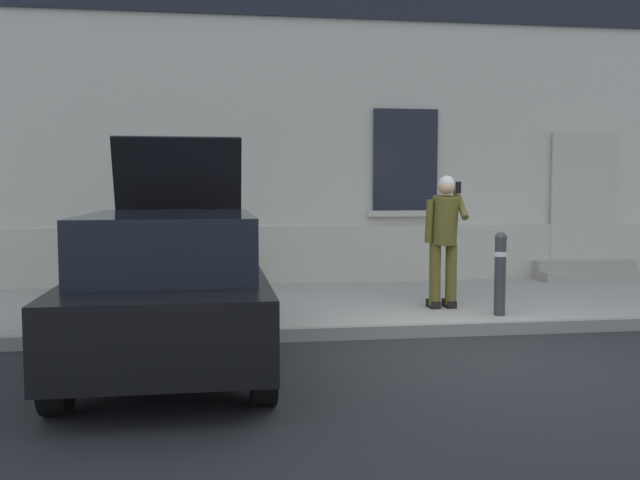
{
  "coord_description": "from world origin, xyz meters",
  "views": [
    {
      "loc": [
        -2.5,
        -6.71,
        1.76
      ],
      "look_at": [
        -1.3,
        1.6,
        1.1
      ],
      "focal_mm": 38.51,
      "sensor_mm": 36.0,
      "label": 1
    }
  ],
  "objects_px": {
    "planter_olive": "(85,264)",
    "bollard_near_person": "(500,270)",
    "hatchback_car_black": "(172,284)",
    "person_on_phone": "(444,233)",
    "bollard_far_left": "(244,275)",
    "planter_cream": "(235,260)"
  },
  "relations": [
    {
      "from": "planter_olive",
      "to": "planter_cream",
      "type": "relative_size",
      "value": 1.0
    },
    {
      "from": "bollard_far_left",
      "to": "planter_olive",
      "type": "distance_m",
      "value": 3.37
    },
    {
      "from": "hatchback_car_black",
      "to": "planter_olive",
      "type": "bearing_deg",
      "value": 112.27
    },
    {
      "from": "person_on_phone",
      "to": "planter_olive",
      "type": "bearing_deg",
      "value": 143.72
    },
    {
      "from": "planter_olive",
      "to": "hatchback_car_black",
      "type": "bearing_deg",
      "value": -67.73
    },
    {
      "from": "planter_olive",
      "to": "bollard_far_left",
      "type": "bearing_deg",
      "value": -47.5
    },
    {
      "from": "hatchback_car_black",
      "to": "bollard_near_person",
      "type": "distance_m",
      "value": 4.11
    },
    {
      "from": "hatchback_car_black",
      "to": "bollard_near_person",
      "type": "bearing_deg",
      "value": 17.69
    },
    {
      "from": "bollard_far_left",
      "to": "planter_olive",
      "type": "relative_size",
      "value": 1.22
    },
    {
      "from": "hatchback_car_black",
      "to": "bollard_far_left",
      "type": "height_order",
      "value": "hatchback_car_black"
    },
    {
      "from": "hatchback_car_black",
      "to": "planter_olive",
      "type": "distance_m",
      "value": 4.04
    },
    {
      "from": "planter_olive",
      "to": "planter_cream",
      "type": "height_order",
      "value": "same"
    },
    {
      "from": "planter_cream",
      "to": "person_on_phone",
      "type": "bearing_deg",
      "value": -39.6
    },
    {
      "from": "bollard_near_person",
      "to": "planter_olive",
      "type": "bearing_deg",
      "value": 155.51
    },
    {
      "from": "bollard_far_left",
      "to": "planter_cream",
      "type": "relative_size",
      "value": 1.22
    },
    {
      "from": "person_on_phone",
      "to": "planter_olive",
      "type": "relative_size",
      "value": 2.03
    },
    {
      "from": "person_on_phone",
      "to": "planter_olive",
      "type": "xyz_separation_m",
      "value": [
        -4.9,
        1.93,
        -0.55
      ]
    },
    {
      "from": "bollard_near_person",
      "to": "person_on_phone",
      "type": "height_order",
      "value": "person_on_phone"
    },
    {
      "from": "hatchback_car_black",
      "to": "bollard_far_left",
      "type": "relative_size",
      "value": 3.9
    },
    {
      "from": "hatchback_car_black",
      "to": "bollard_near_person",
      "type": "xyz_separation_m",
      "value": [
        3.92,
        1.25,
        -0.09
      ]
    },
    {
      "from": "bollard_near_person",
      "to": "bollard_far_left",
      "type": "bearing_deg",
      "value": 180.0
    },
    {
      "from": "planter_olive",
      "to": "bollard_near_person",
      "type": "bearing_deg",
      "value": -24.49
    }
  ]
}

